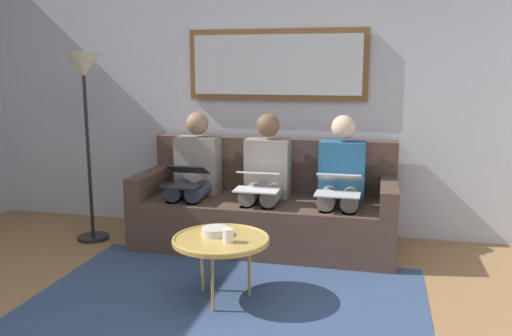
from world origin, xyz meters
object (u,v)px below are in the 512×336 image
(couch, at_px, (267,208))
(coffee_table, at_px, (221,240))
(standing_lamp, at_px, (84,86))
(laptop_white, at_px, (259,181))
(cup, at_px, (228,236))
(framed_mirror, at_px, (276,65))
(laptop_black, at_px, (185,177))
(laptop_silver, at_px, (339,185))
(person_left, at_px, (341,180))
(person_right, at_px, (194,173))
(bowl, at_px, (215,231))
(person_middle, at_px, (265,177))

(couch, xyz_separation_m, coffee_table, (0.05, 1.22, 0.10))
(standing_lamp, bearing_deg, laptop_white, 178.26)
(couch, relative_size, cup, 24.44)
(framed_mirror, xyz_separation_m, laptop_black, (0.64, 0.69, -0.92))
(laptop_silver, xyz_separation_m, laptop_black, (1.28, -0.01, 0.00))
(person_left, relative_size, person_right, 1.00)
(laptop_silver, bearing_deg, cup, 57.57)
(cup, bearing_deg, standing_lamp, -32.83)
(couch, xyz_separation_m, cup, (-0.02, 1.28, 0.16))
(bowl, bearing_deg, laptop_black, -58.10)
(coffee_table, height_order, person_middle, person_middle)
(person_left, height_order, person_middle, same)
(person_left, relative_size, laptop_black, 3.06)
(person_left, height_order, laptop_black, person_left)
(bowl, bearing_deg, person_left, -124.56)
(person_left, bearing_deg, standing_lamp, 5.19)
(bowl, distance_m, laptop_black, 1.02)
(person_left, bearing_deg, laptop_white, 21.03)
(laptop_black, bearing_deg, person_left, -169.76)
(laptop_silver, bearing_deg, framed_mirror, -47.30)
(framed_mirror, distance_m, bowl, 1.90)
(couch, distance_m, laptop_silver, 0.77)
(person_middle, height_order, standing_lamp, standing_lamp)
(laptop_black, bearing_deg, coffee_table, 122.82)
(framed_mirror, relative_size, coffee_table, 2.55)
(laptop_black, bearing_deg, standing_lamp, -2.04)
(person_right, relative_size, laptop_black, 3.06)
(laptop_silver, bearing_deg, laptop_black, -0.23)
(framed_mirror, distance_m, standing_lamp, 1.69)
(coffee_table, bearing_deg, person_right, -62.74)
(coffee_table, height_order, standing_lamp, standing_lamp)
(coffee_table, height_order, person_left, person_left)
(person_left, distance_m, person_middle, 0.64)
(framed_mirror, relative_size, laptop_silver, 4.66)
(person_left, xyz_separation_m, laptop_white, (0.64, 0.25, 0.02))
(person_left, distance_m, laptop_silver, 0.24)
(couch, relative_size, bowl, 11.97)
(person_middle, relative_size, person_right, 1.00)
(person_right, bearing_deg, standing_lamp, 12.33)
(coffee_table, height_order, laptop_black, laptop_black)
(coffee_table, relative_size, person_left, 0.56)
(couch, height_order, framed_mirror, framed_mirror)
(cup, height_order, laptop_silver, laptop_silver)
(laptop_silver, distance_m, laptop_white, 0.64)
(coffee_table, distance_m, laptop_white, 0.93)
(coffee_table, distance_m, person_left, 1.35)
(couch, bearing_deg, laptop_white, 90.00)
(laptop_white, height_order, laptop_black, laptop_black)
(person_right, bearing_deg, couch, -173.87)
(bowl, height_order, person_right, person_right)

